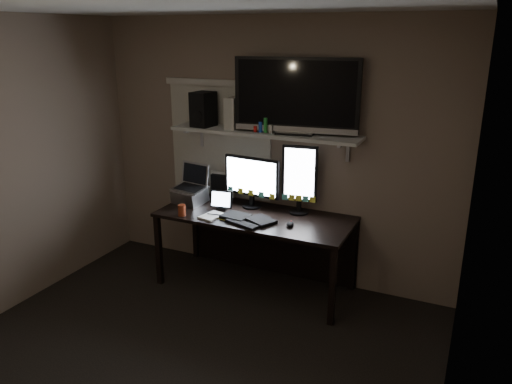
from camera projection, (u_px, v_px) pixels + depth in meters
The scene contains 21 objects.
floor at pixel (171, 372), 3.60m from camera, with size 3.60×3.60×0.00m, color black.
ceiling at pixel (149, 3), 2.83m from camera, with size 3.60×3.60×0.00m, color silver.
back_wall at pixel (271, 152), 4.77m from camera, with size 3.60×3.60×0.00m, color #7B6758.
right_wall at pixel (460, 261), 2.50m from camera, with size 3.60×3.60×0.00m, color #7B6758.
window_blinds at pixel (220, 142), 4.96m from camera, with size 1.10×0.02×1.10m, color beige.
desk at pixel (260, 228), 4.77m from camera, with size 1.80×0.75×0.73m.
wall_shelf at pixel (264, 133), 4.55m from camera, with size 1.80×0.35×0.03m, color beige.
monitor_landscape at pixel (252, 182), 4.74m from camera, with size 0.58×0.06×0.51m, color black.
monitor_portrait at pixel (300, 179), 4.56m from camera, with size 0.33×0.06×0.65m, color black.
keyboard at pixel (248, 219), 4.48m from camera, with size 0.50×0.20×0.03m, color black.
mouse at pixel (290, 224), 4.34m from camera, with size 0.07×0.10×0.04m, color black.
notepad at pixel (212, 216), 4.57m from camera, with size 0.16×0.23×0.01m, color silver.
tablet at pixel (222, 200), 4.72m from camera, with size 0.22×0.09×0.19m, color black.
file_sorter at pixel (223, 185), 5.03m from camera, with size 0.21×0.10×0.27m, color black.
laptop at pixel (189, 185), 4.88m from camera, with size 0.33×0.27×0.37m, color #A6A5AA.
cup at pixel (182, 210), 4.58m from camera, with size 0.07×0.07×0.10m, color maroon.
sticky_notes at pixel (233, 216), 4.58m from camera, with size 0.29×0.22×0.00m, color #F9F743, non-canonical shape.
tv at pixel (296, 96), 4.33m from camera, with size 1.11×0.20×0.66m, color black.
game_console at pixel (234, 113), 4.65m from camera, with size 0.08×0.24×0.29m, color #BBB3A8.
speaker at pixel (203, 109), 4.74m from camera, with size 0.18×0.22×0.33m, color black.
bottles at pixel (263, 126), 4.46m from camera, with size 0.20×0.05×0.13m, color #A50F0C, non-canonical shape.
Camera 1 is at (1.83, -2.49, 2.34)m, focal length 35.00 mm.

